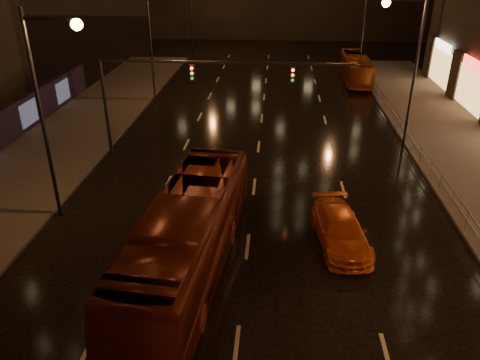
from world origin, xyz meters
name	(u,v)px	position (x,y,z in m)	size (l,w,h in m)	color
ground	(257,158)	(0.00, 20.00, 0.00)	(140.00, 140.00, 0.00)	black
sidewalk_left	(16,185)	(-13.50, 15.00, 0.07)	(7.00, 70.00, 0.15)	#38332D
traffic_signal	(175,84)	(-5.06, 20.00, 4.74)	(15.31, 0.32, 6.20)	black
railing_right	(431,163)	(10.20, 18.00, 0.90)	(0.05, 56.00, 1.00)	#99999E
bus_red	(188,236)	(-2.30, 8.03, 1.71)	(2.88, 12.29, 3.42)	#58190C
bus_curb	(355,68)	(9.00, 40.46, 1.33)	(2.24, 9.57, 2.67)	#83340D
taxi_far	(341,230)	(4.17, 10.53, 0.72)	(2.03, 4.98, 1.45)	#D54F14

